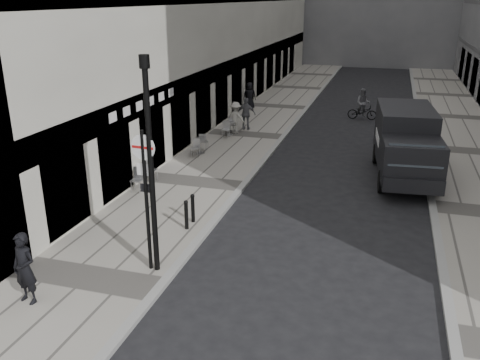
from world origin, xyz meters
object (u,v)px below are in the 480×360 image
at_px(panel_van, 406,140).
at_px(cyclist, 363,108).
at_px(walking_man, 24,268).
at_px(sign_post, 145,183).
at_px(lamppost, 150,158).

distance_m(panel_van, cyclist, 10.41).
bearing_deg(walking_man, sign_post, 58.14).
height_order(lamppost, cyclist, lamppost).
xyz_separation_m(walking_man, cyclist, (6.41, 22.42, -0.29)).
distance_m(sign_post, panel_van, 12.04).
distance_m(sign_post, lamppost, 0.71).
bearing_deg(lamppost, cyclist, 78.48).
bearing_deg(sign_post, panel_van, 60.78).
bearing_deg(sign_post, lamppost, 2.51).
bearing_deg(panel_van, sign_post, -128.64).
relative_size(sign_post, panel_van, 0.64).
relative_size(walking_man, cyclist, 0.96).
xyz_separation_m(sign_post, panel_van, (6.58, 10.02, -1.03)).
bearing_deg(panel_van, cyclist, 97.39).
bearing_deg(panel_van, lamppost, -127.88).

